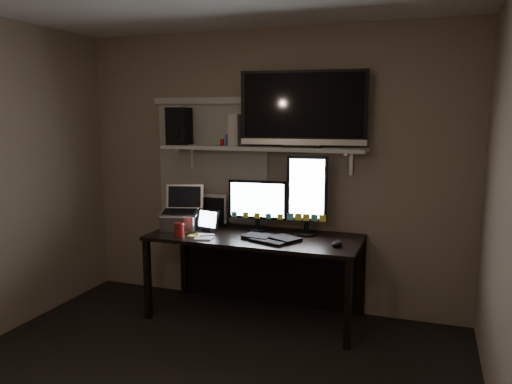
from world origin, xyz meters
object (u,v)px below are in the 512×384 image
at_px(keyboard, 271,238).
at_px(tablet, 208,220).
at_px(mouse, 337,244).
at_px(desk, 259,252).
at_px(monitor_landscape, 258,205).
at_px(monitor_portrait, 307,195).
at_px(tv, 303,109).
at_px(laptop, 179,208).
at_px(cup, 179,230).
at_px(speaker, 179,126).
at_px(game_console, 239,130).

height_order(keyboard, tablet, tablet).
bearing_deg(mouse, desk, 178.75).
height_order(monitor_landscape, monitor_portrait, monitor_portrait).
bearing_deg(desk, tv, 14.51).
xyz_separation_m(monitor_landscape, laptop, (-0.68, -0.18, -0.04)).
bearing_deg(tablet, cup, -105.20).
relative_size(desk, tv, 1.69).
bearing_deg(speaker, keyboard, -23.25).
xyz_separation_m(monitor_portrait, game_console, (-0.64, 0.05, 0.54)).
height_order(laptop, tv, tv).
height_order(monitor_portrait, mouse, monitor_portrait).
xyz_separation_m(mouse, cup, (-1.32, -0.12, 0.04)).
bearing_deg(tablet, laptop, -161.37).
xyz_separation_m(monitor_portrait, mouse, (0.32, -0.29, -0.33)).
xyz_separation_m(desk, mouse, (0.73, -0.24, 0.20)).
xyz_separation_m(monitor_landscape, keyboard, (0.21, -0.26, -0.22)).
xyz_separation_m(keyboard, laptop, (-0.90, 0.09, 0.18)).
bearing_deg(desk, game_console, 155.52).
bearing_deg(cup, mouse, 5.31).
height_order(tablet, game_console, game_console).
relative_size(game_console, speaker, 0.82).
relative_size(keyboard, laptop, 1.24).
xyz_separation_m(desk, laptop, (-0.72, -0.12, 0.37)).
xyz_separation_m(mouse, tv, (-0.37, 0.33, 1.05)).
bearing_deg(tablet, game_console, 59.32).
height_order(cup, speaker, speaker).
bearing_deg(speaker, cup, -71.52).
relative_size(cup, speaker, 0.35).
relative_size(tablet, speaker, 0.67).
bearing_deg(mouse, keyboard, -166.27).
bearing_deg(tablet, desk, 28.38).
distance_m(laptop, speaker, 0.76).
height_order(mouse, laptop, laptop).
height_order(keyboard, speaker, speaker).
bearing_deg(tablet, monitor_landscape, 36.56).
relative_size(monitor_portrait, tv, 0.65).
bearing_deg(tablet, monitor_portrait, 25.51).
height_order(monitor_portrait, keyboard, monitor_portrait).
relative_size(desk, monitor_portrait, 2.59).
relative_size(keyboard, tv, 0.45).
relative_size(laptop, cup, 3.30).
bearing_deg(game_console, keyboard, -22.04).
relative_size(mouse, speaker, 0.35).
xyz_separation_m(monitor_portrait, cup, (-1.00, -0.42, -0.29)).
bearing_deg(laptop, tv, -4.48).
xyz_separation_m(keyboard, mouse, (0.55, -0.03, 0.01)).
xyz_separation_m(monitor_landscape, speaker, (-0.76, 0.01, 0.69)).
height_order(tablet, laptop, laptop).
bearing_deg(laptop, keyboard, -21.27).
height_order(desk, keyboard, keyboard).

